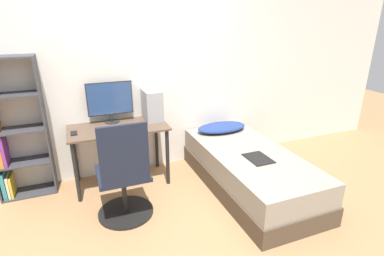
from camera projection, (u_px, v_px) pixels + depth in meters
ground_plane at (178, 232)px, 2.87m from camera, size 14.00×14.00×0.00m
wall_back at (138, 76)px, 3.71m from camera, size 8.00×0.05×2.50m
desk at (119, 136)px, 3.53m from camera, size 1.13×0.59×0.73m
bookshelf at (9, 133)px, 3.22m from camera, size 0.58×0.28×1.57m
office_chair at (124, 182)px, 2.95m from camera, size 0.57×0.57×1.06m
bed at (249, 170)px, 3.55m from camera, size 0.91×1.96×0.47m
pillow at (222, 127)px, 4.08m from camera, size 0.69×0.36×0.11m
magazine at (258, 158)px, 3.29m from camera, size 0.24×0.32×0.01m
monitor at (110, 100)px, 3.56m from camera, size 0.53×0.18×0.49m
keyboard at (117, 130)px, 3.38m from camera, size 0.38×0.13×0.02m
pc_tower at (152, 105)px, 3.68m from camera, size 0.20×0.33×0.37m
mouse at (138, 127)px, 3.46m from camera, size 0.06×0.09×0.02m
phone at (74, 133)px, 3.29m from camera, size 0.07×0.14×0.01m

